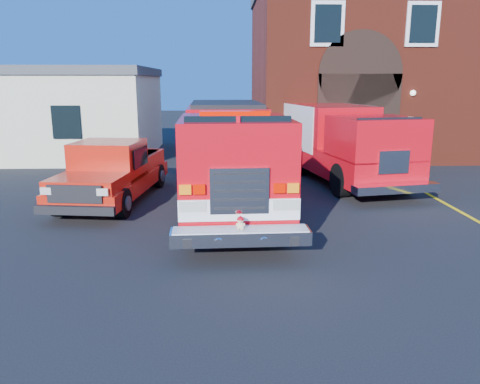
{
  "coord_description": "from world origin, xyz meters",
  "views": [
    {
      "loc": [
        -0.38,
        -11.26,
        3.69
      ],
      "look_at": [
        0.0,
        -1.2,
        1.3
      ],
      "focal_mm": 35.0,
      "sensor_mm": 36.0,
      "label": 1
    }
  ],
  "objects_px": {
    "side_building": "(52,111)",
    "secondary_truck": "(337,139)",
    "fire_engine": "(229,153)",
    "pickup_truck": "(113,172)",
    "fire_station": "(399,70)"
  },
  "relations": [
    {
      "from": "side_building",
      "to": "pickup_truck",
      "type": "height_order",
      "value": "side_building"
    },
    {
      "from": "fire_station",
      "to": "side_building",
      "type": "relative_size",
      "value": 1.49
    },
    {
      "from": "pickup_truck",
      "to": "secondary_truck",
      "type": "height_order",
      "value": "secondary_truck"
    },
    {
      "from": "side_building",
      "to": "fire_engine",
      "type": "bearing_deg",
      "value": -49.3
    },
    {
      "from": "secondary_truck",
      "to": "side_building",
      "type": "bearing_deg",
      "value": 153.61
    },
    {
      "from": "fire_engine",
      "to": "pickup_truck",
      "type": "bearing_deg",
      "value": 171.38
    },
    {
      "from": "fire_station",
      "to": "pickup_truck",
      "type": "height_order",
      "value": "fire_station"
    },
    {
      "from": "fire_station",
      "to": "pickup_truck",
      "type": "xyz_separation_m",
      "value": [
        -12.82,
        -10.69,
        -3.35
      ]
    },
    {
      "from": "fire_engine",
      "to": "fire_station",
      "type": "bearing_deg",
      "value": 50.78
    },
    {
      "from": "side_building",
      "to": "secondary_truck",
      "type": "xyz_separation_m",
      "value": [
        13.04,
        -6.47,
        -0.69
      ]
    },
    {
      "from": "fire_station",
      "to": "fire_engine",
      "type": "relative_size",
      "value": 1.54
    },
    {
      "from": "fire_station",
      "to": "fire_engine",
      "type": "bearing_deg",
      "value": -129.22
    },
    {
      "from": "fire_station",
      "to": "fire_engine",
      "type": "height_order",
      "value": "fire_station"
    },
    {
      "from": "fire_station",
      "to": "secondary_truck",
      "type": "height_order",
      "value": "fire_station"
    },
    {
      "from": "side_building",
      "to": "fire_engine",
      "type": "height_order",
      "value": "side_building"
    }
  ]
}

